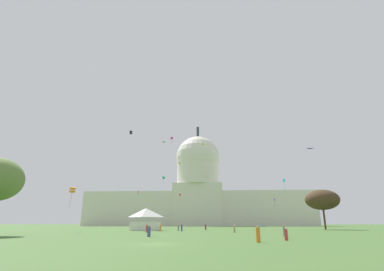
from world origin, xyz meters
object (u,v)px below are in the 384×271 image
(person_denim_front_right, at_px, (285,232))
(kite_magenta_high, at_px, (172,138))
(person_red_mid_left, at_px, (286,234))
(kite_gold_high, at_px, (203,145))
(person_maroon_aisle_center, at_px, (206,227))
(person_red_mid_center, at_px, (147,229))
(kite_red_low, at_px, (180,195))
(person_tan_back_left, at_px, (234,229))
(kite_black_mid, at_px, (131,132))
(person_orange_front_left, at_px, (160,228))
(tree_east_far, at_px, (322,200))
(kite_violet_low, at_px, (274,201))
(person_navy_lawn_far_right, at_px, (182,228))
(person_denim_mid_right, at_px, (149,232))
(event_tent, at_px, (146,219))
(kite_yellow_low, at_px, (148,201))
(kite_white_high, at_px, (214,153))
(kite_orange_low, at_px, (72,190))
(kite_turquoise_mid, at_px, (164,178))
(kite_pink_mid, at_px, (138,192))
(capitol_building, at_px, (198,194))
(person_orange_back_center, at_px, (258,235))
(kite_cyan_low, at_px, (284,182))
(kite_lime_mid, at_px, (179,163))
(kite_green_mid, at_px, (162,142))
(person_grey_near_tree_west, at_px, (178,228))

(person_denim_front_right, distance_m, kite_magenta_high, 118.93)
(person_red_mid_left, xyz_separation_m, kite_gold_high, (-12.90, 90.10, 34.33))
(person_maroon_aisle_center, bearing_deg, person_denim_front_right, -154.76)
(person_red_mid_center, height_order, kite_red_low, kite_red_low)
(person_tan_back_left, bearing_deg, kite_black_mid, -9.83)
(kite_black_mid, bearing_deg, person_orange_front_left, -164.45)
(kite_red_low, bearing_deg, tree_east_far, -39.66)
(kite_red_low, height_order, kite_violet_low, kite_violet_low)
(kite_red_low, bearing_deg, person_maroon_aisle_center, -79.79)
(kite_red_low, distance_m, kite_gold_high, 23.95)
(person_maroon_aisle_center, height_order, person_navy_lawn_far_right, person_navy_lawn_far_right)
(person_denim_mid_right, relative_size, person_denim_front_right, 0.98)
(kite_gold_high, distance_m, kite_magenta_high, 32.55)
(event_tent, relative_size, kite_yellow_low, 8.51)
(kite_white_high, height_order, kite_gold_high, kite_white_high)
(kite_red_low, height_order, kite_orange_low, kite_red_low)
(event_tent, xyz_separation_m, person_navy_lawn_far_right, (10.28, -5.34, -2.17))
(kite_turquoise_mid, distance_m, kite_pink_mid, 45.31)
(person_red_mid_left, distance_m, person_maroon_aisle_center, 54.01)
(capitol_building, xyz_separation_m, person_denim_mid_right, (1.31, -156.65, -19.97))
(person_maroon_aisle_center, bearing_deg, person_orange_back_center, -164.46)
(person_tan_back_left, xyz_separation_m, kite_cyan_low, (19.09, 34.54, 14.23))
(tree_east_far, height_order, person_red_mid_left, tree_east_far)
(person_navy_lawn_far_right, relative_size, kite_black_mid, 1.47)
(person_red_mid_center, bearing_deg, person_tan_back_left, -11.45)
(capitol_building, height_order, person_tan_back_left, capitol_building)
(kite_cyan_low, xyz_separation_m, kite_lime_mid, (-41.95, 57.80, 18.09))
(person_navy_lawn_far_right, bearing_deg, kite_cyan_low, -77.17)
(person_navy_lawn_far_right, height_order, kite_green_mid, kite_green_mid)
(kite_violet_low, bearing_deg, kite_white_high, -160.90)
(person_orange_back_center, relative_size, kite_gold_high, 0.58)
(tree_east_far, distance_m, kite_black_mid, 64.90)
(person_orange_back_center, bearing_deg, person_grey_near_tree_west, 81.99)
(person_orange_back_center, bearing_deg, tree_east_far, 41.26)
(person_red_mid_center, xyz_separation_m, kite_red_low, (-0.03, 60.53, 12.39))
(person_red_mid_left, relative_size, person_denim_front_right, 0.93)
(kite_white_high, height_order, kite_magenta_high, kite_magenta_high)
(person_maroon_aisle_center, xyz_separation_m, kite_gold_high, (-1.90, 37.22, 34.25))
(kite_turquoise_mid, relative_size, kite_orange_low, 0.63)
(person_grey_near_tree_west, height_order, kite_cyan_low, kite_cyan_low)
(kite_orange_low, bearing_deg, kite_gold_high, 26.02)
(person_orange_back_center, relative_size, person_orange_front_left, 1.00)
(event_tent, height_order, person_grey_near_tree_west, event_tent)
(kite_lime_mid, height_order, kite_pink_mid, kite_lime_mid)
(person_red_mid_left, xyz_separation_m, person_tan_back_left, (-4.16, 29.99, 0.08))
(kite_cyan_low, relative_size, kite_turquoise_mid, 1.63)
(person_maroon_aisle_center, xyz_separation_m, person_denim_front_right, (13.06, -42.75, -0.04))
(person_red_mid_left, relative_size, kite_yellow_low, 1.68)
(person_denim_mid_right, height_order, kite_red_low, kite_red_low)
(person_denim_mid_right, bearing_deg, kite_black_mid, -5.78)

